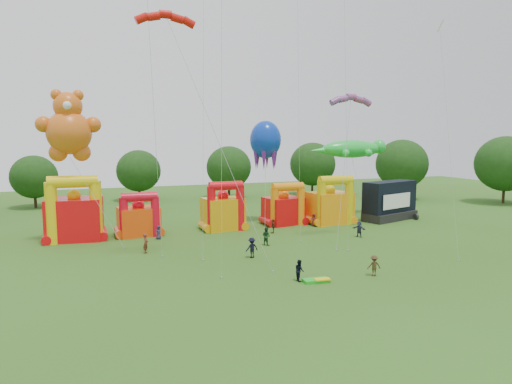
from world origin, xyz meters
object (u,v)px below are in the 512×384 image
object	(u,v)px
bouncy_castle_2	(224,211)
stage_trailer	(390,201)
teddy_bear_kite	(87,175)
bouncy_castle_0	(75,215)
gecko_kite	(355,164)
octopus_kite	(265,165)
spectator_4	(273,226)
spectator_0	(159,232)

from	to	relation	value
bouncy_castle_2	stage_trailer	xyz separation A→B (m)	(23.20, -1.21, 0.26)
bouncy_castle_2	stage_trailer	size ratio (longest dim) A/B	0.68
teddy_bear_kite	bouncy_castle_0	bearing A→B (deg)	122.58
gecko_kite	stage_trailer	bearing A→B (deg)	-49.17
octopus_kite	spectator_4	bearing A→B (deg)	-103.03
stage_trailer	spectator_0	world-z (taller)	stage_trailer
bouncy_castle_0	octopus_kite	distance (m)	23.85
bouncy_castle_0	teddy_bear_kite	size ratio (longest dim) A/B	0.44
bouncy_castle_0	spectator_0	size ratio (longest dim) A/B	4.67
bouncy_castle_2	spectator_4	xyz separation A→B (m)	(4.90, -4.01, -1.46)
teddy_bear_kite	octopus_kite	xyz separation A→B (m)	(21.81, 4.46, 0.41)
gecko_kite	spectator_0	xyz separation A→B (m)	(-28.14, -5.30, -6.64)
bouncy_castle_0	teddy_bear_kite	xyz separation A→B (m)	(1.40, -2.19, 4.56)
spectator_0	teddy_bear_kite	bearing A→B (deg)	160.86
teddy_bear_kite	spectator_4	distance (m)	21.42
bouncy_castle_0	spectator_4	xyz separation A→B (m)	(21.73, -4.13, -1.88)
stage_trailer	teddy_bear_kite	size ratio (longest dim) A/B	0.55
bouncy_castle_0	octopus_kite	size ratio (longest dim) A/B	0.54
spectator_4	bouncy_castle_0	bearing A→B (deg)	-76.66
bouncy_castle_0	bouncy_castle_2	distance (m)	16.84
gecko_kite	spectator_0	world-z (taller)	gecko_kite
spectator_4	gecko_kite	bearing A→B (deg)	137.83
gecko_kite	spectator_4	bearing A→B (deg)	-156.26
stage_trailer	gecko_kite	size ratio (longest dim) A/B	0.73
bouncy_castle_2	spectator_0	world-z (taller)	bouncy_castle_2
teddy_bear_kite	octopus_kite	bearing A→B (deg)	11.56
bouncy_castle_0	bouncy_castle_2	bearing A→B (deg)	-0.41
bouncy_castle_0	stage_trailer	bearing A→B (deg)	-1.91
bouncy_castle_0	bouncy_castle_2	size ratio (longest dim) A/B	1.20
bouncy_castle_2	stage_trailer	distance (m)	23.24
bouncy_castle_0	spectator_4	size ratio (longest dim) A/B	4.29
gecko_kite	spectator_4	size ratio (longest dim) A/B	7.30
gecko_kite	bouncy_castle_2	bearing A→B (deg)	-172.57
bouncy_castle_2	octopus_kite	distance (m)	8.69
bouncy_castle_0	stage_trailer	world-z (taller)	bouncy_castle_0
gecko_kite	spectator_0	distance (m)	29.39
octopus_kite	spectator_0	world-z (taller)	octopus_kite
octopus_kite	spectator_0	distance (m)	16.95
stage_trailer	gecko_kite	xyz separation A→B (m)	(-3.29, 3.81, 4.85)
gecko_kite	spectator_4	distance (m)	17.67
stage_trailer	octopus_kite	xyz separation A→B (m)	(-16.82, 3.60, 5.13)
teddy_bear_kite	gecko_kite	xyz separation A→B (m)	(35.35, 4.67, 0.13)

